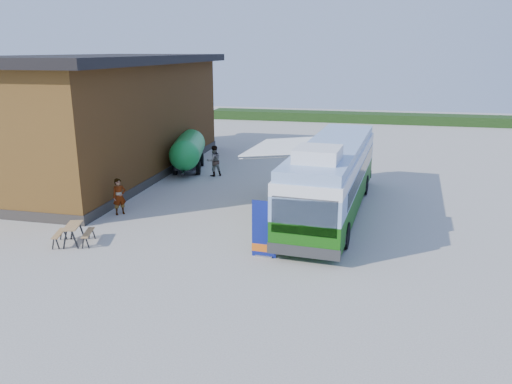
% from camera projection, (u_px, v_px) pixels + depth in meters
% --- Properties ---
extents(ground, '(100.00, 100.00, 0.00)m').
position_uv_depth(ground, '(219.00, 238.00, 21.56)').
color(ground, '#BCB7AD').
rests_on(ground, ground).
extents(barn, '(9.60, 21.20, 7.50)m').
position_uv_depth(barn, '(108.00, 118.00, 32.20)').
color(barn, brown).
rests_on(barn, ground).
extents(hedge, '(40.00, 3.00, 1.00)m').
position_uv_depth(hedge, '(388.00, 118.00, 55.33)').
color(hedge, '#264419').
rests_on(hedge, ground).
extents(bus, '(3.83, 13.41, 4.07)m').
position_uv_depth(bus, '(332.00, 175.00, 24.22)').
color(bus, '#1F6711').
rests_on(bus, ground).
extents(awning, '(3.44, 5.11, 0.56)m').
position_uv_depth(awning, '(285.00, 151.00, 24.90)').
color(awning, white).
rests_on(awning, ground).
extents(banner, '(1.00, 0.23, 2.30)m').
position_uv_depth(banner, '(264.00, 234.00, 19.30)').
color(banner, navy).
rests_on(banner, ground).
extents(picnic_table, '(1.78, 1.67, 0.83)m').
position_uv_depth(picnic_table, '(73.00, 230.00, 20.68)').
color(picnic_table, tan).
rests_on(picnic_table, ground).
extents(person_a, '(0.77, 0.78, 1.81)m').
position_uv_depth(person_a, '(119.00, 197.00, 24.39)').
color(person_a, '#999999').
rests_on(person_a, ground).
extents(person_b, '(1.21, 1.18, 1.97)m').
position_uv_depth(person_b, '(214.00, 161.00, 31.85)').
color(person_b, '#999999').
rests_on(person_b, ground).
extents(slurry_tanker, '(3.00, 6.41, 2.42)m').
position_uv_depth(slurry_tanker, '(188.00, 150.00, 33.32)').
color(slurry_tanker, green).
rests_on(slurry_tanker, ground).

